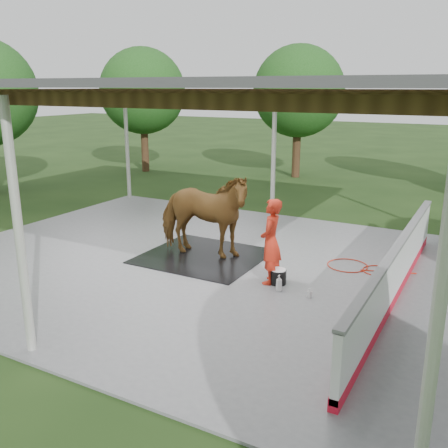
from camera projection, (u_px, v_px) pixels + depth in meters
The scene contains 12 objects.
ground at pixel (193, 262), 11.78m from camera, with size 100.00×100.00×0.00m, color #1E3814.
concrete_slab at pixel (193, 261), 11.77m from camera, with size 12.00×10.00×0.05m, color slate.
pavilion_structure at pixel (189, 89), 10.72m from camera, with size 12.60×10.60×4.05m.
dasher_board at pixel (397, 272), 9.49m from camera, with size 0.16×8.00×1.15m.
tree_belt at pixel (222, 96), 11.39m from camera, with size 28.00×28.00×5.80m.
rubber_mat at pixel (203, 256), 12.02m from camera, with size 2.79×2.61×0.02m, color black.
horse at pixel (203, 215), 11.74m from camera, with size 1.10×2.42×2.04m, color brown.
handler at pixel (271, 241), 10.22m from camera, with size 0.65×0.43×1.79m, color red.
wash_bucket at pixel (278, 276), 10.33m from camera, with size 0.34×0.34×0.32m.
soap_bottle_a at pixel (279, 283), 9.96m from camera, with size 0.13×0.13×0.33m, color silver.
soap_bottle_b at pixel (309, 293), 9.68m from camera, with size 0.09×0.09×0.19m, color #338CD8.
hose_coil at pixel (359, 267), 11.27m from camera, with size 1.93×0.92×0.02m.
Camera 1 is at (5.99, -9.38, 4.02)m, focal length 40.00 mm.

